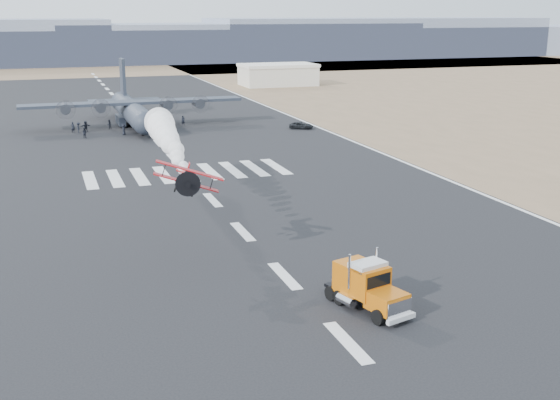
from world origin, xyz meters
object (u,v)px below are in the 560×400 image
crew_e (124,130)px  crew_g (73,127)px  crew_d (169,125)px  crew_h (84,133)px  crew_b (109,124)px  aerobatic_biplane (188,178)px  transport_aircraft (132,109)px  crew_a (183,121)px  crew_f (86,126)px  support_vehicle (301,125)px  semi_truck (367,286)px  hangar_right (278,74)px  crew_c (79,128)px

crew_e → crew_g: 9.33m
crew_d → crew_h: size_ratio=1.06×
crew_b → crew_h: (-4.67, -7.70, 0.01)m
aerobatic_biplane → crew_b: size_ratio=3.26×
transport_aircraft → aerobatic_biplane: bearing=-94.4°
crew_a → crew_f: crew_f is taller
crew_d → support_vehicle: bearing=26.3°
support_vehicle → aerobatic_biplane: bearing=-179.2°
crew_a → crew_g: (-19.22, -1.54, 0.03)m
crew_b → crew_d: (9.78, -3.95, 0.06)m
semi_truck → crew_f: size_ratio=4.22×
hangar_right → crew_d: hangar_right is taller
crew_c → crew_e: size_ratio=1.00×
hangar_right → crew_e: 84.97m
hangar_right → transport_aircraft: bearing=-129.0°
support_vehicle → crew_d: bearing=102.7°
crew_f → transport_aircraft: bearing=-171.8°
transport_aircraft → crew_a: size_ratio=21.47×
crew_d → crew_e: 8.60m
support_vehicle → crew_h: crew_h is taller
transport_aircraft → support_vehicle: 30.70m
crew_b → crew_c: size_ratio=0.93×
hangar_right → crew_b: 80.58m
crew_f → hangar_right: bearing=-151.2°
support_vehicle → crew_f: (-36.03, 8.93, 0.34)m
hangar_right → support_vehicle: size_ratio=4.88×
crew_d → crew_a: bearing=89.8°
support_vehicle → crew_f: crew_f is taller
crew_a → crew_c: bearing=179.3°
transport_aircraft → crew_f: transport_aircraft is taller
crew_c → aerobatic_biplane: bearing=-168.0°
crew_c → crew_e: (6.99, -4.59, 0.00)m
crew_g → transport_aircraft: bearing=-127.8°
crew_g → crew_b: bearing=-134.9°
crew_b → crew_g: bearing=-6.8°
transport_aircraft → crew_b: 5.73m
crew_c → crew_d: size_ratio=1.00×
support_vehicle → crew_h: 36.73m
crew_f → aerobatic_biplane: bearing=73.6°
transport_aircraft → crew_g: 11.92m
crew_f → crew_a: bearing=164.0°
crew_d → crew_b: bearing=-159.3°
crew_f → semi_truck: bearing=79.6°
hangar_right → aerobatic_biplane: (-52.14, -131.61, 3.90)m
transport_aircraft → crew_h: bearing=-131.3°
hangar_right → crew_e: (-50.23, -68.49, -2.12)m
semi_truck → aerobatic_biplane: (-9.46, 14.04, 5.22)m
transport_aircraft → crew_f: (-8.52, -4.49, -1.97)m
hangar_right → crew_h: size_ratio=12.17×
semi_truck → crew_h: 77.66m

